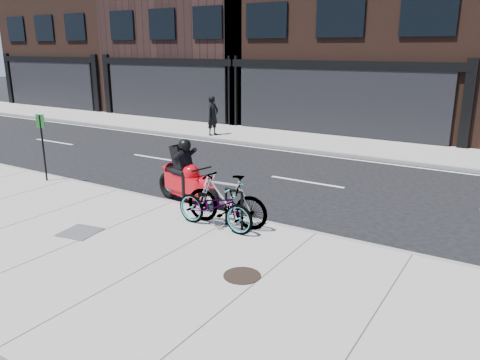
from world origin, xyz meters
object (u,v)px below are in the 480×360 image
Objects in this scene: bicycle_front at (215,206)px; utility_grate at (80,232)px; motorcycle at (190,179)px; bike_rack at (234,205)px; manhole_cover at (242,276)px; pedestrian at (213,116)px; sign_post at (43,142)px; bicycle_rear at (226,200)px.

bicycle_front is 2.96m from utility_grate.
utility_grate is at bearing -90.37° from motorcycle.
bike_rack is 1.16× the size of utility_grate.
manhole_cover is (1.38, -1.89, -0.50)m from bike_rack.
pedestrian reaches higher than utility_grate.
bike_rack is 6.83m from sign_post.
bicycle_rear is 0.86× the size of motorcycle.
utility_grate is at bearing 128.80° from bicycle_front.
manhole_cover is 0.88× the size of utility_grate.
manhole_cover is at bearing 2.12° from utility_grate.
sign_post reaches higher than bike_rack.
bicycle_rear is at bearing 129.93° from manhole_cover.
motorcycle reaches higher than bicycle_rear.
manhole_cover is at bearing -28.50° from motorcycle.
bicycle_rear is 11.35m from pedestrian.
sign_post reaches higher than pedestrian.
sign_post is (0.17, -8.90, 0.29)m from pedestrian.
motorcycle reaches higher than utility_grate.
bicycle_front is at bearing 136.48° from manhole_cover.
sign_post reaches higher than motorcycle.
bicycle_front reaches higher than bike_rack.
utility_grate is at bearing -153.68° from pedestrian.
sign_post is at bearing 165.69° from manhole_cover.
manhole_cover is (8.35, -10.99, -0.88)m from pedestrian.
sign_post is at bearing 87.43° from bicycle_front.
bicycle_front is 2.40m from manhole_cover.
bicycle_front is at bearing -29.12° from bicycle_rear.
bicycle_rear is 2.04m from motorcycle.
motorcycle is at bearing -123.99° from bicycle_rear.
motorcycle is (-1.66, 1.25, 0.06)m from bicycle_front.
bike_rack is 0.22m from bicycle_rear.
motorcycle is 3.09× the size of utility_grate.
utility_grate is at bearing -55.45° from bicycle_rear.
pedestrian is 11.98m from utility_grate.
motorcycle reaches higher than manhole_cover.
bicycle_rear is at bearing -16.81° from motorcycle.
utility_grate is 0.38× the size of sign_post.
motorcycle reaches higher than bike_rack.
sign_post is (-4.15, 2.23, 1.18)m from utility_grate.
pedestrian is (-6.97, 9.10, 0.38)m from bike_rack.
motorcycle is 9.53m from pedestrian.
bicycle_rear is 3.23m from utility_grate.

